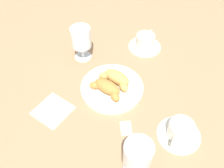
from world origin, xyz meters
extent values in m
plane|color=#997551|center=(0.00, 0.00, 0.00)|extent=(2.20, 2.20, 0.00)
cylinder|color=silver|center=(0.02, 0.03, 0.01)|extent=(0.23, 0.23, 0.02)
torus|color=silver|center=(0.02, 0.03, 0.02)|extent=(0.23, 0.23, 0.01)
ellipsoid|color=#D6994C|center=(0.03, 0.00, 0.04)|extent=(0.11, 0.08, 0.04)
ellipsoid|color=#D6994C|center=(0.07, 0.03, 0.03)|extent=(0.05, 0.05, 0.03)
ellipsoid|color=#D6994C|center=(-0.01, 0.00, 0.03)|extent=(0.05, 0.04, 0.03)
ellipsoid|color=#BC7A38|center=(0.01, 0.05, 0.04)|extent=(0.11, 0.08, 0.04)
ellipsoid|color=#BC7A38|center=(0.04, 0.08, 0.03)|extent=(0.05, 0.05, 0.03)
ellipsoid|color=#BC7A38|center=(-0.03, 0.05, 0.03)|extent=(0.05, 0.04, 0.03)
cylinder|color=silver|center=(-0.25, -0.05, 0.00)|extent=(0.14, 0.14, 0.01)
cylinder|color=silver|center=(-0.25, -0.05, 0.03)|extent=(0.08, 0.08, 0.05)
cylinder|color=brown|center=(-0.25, -0.05, 0.06)|extent=(0.07, 0.07, 0.01)
torus|color=silver|center=(-0.27, -0.01, 0.04)|extent=(0.02, 0.04, 0.04)
cylinder|color=silver|center=(0.15, -0.21, 0.00)|extent=(0.14, 0.14, 0.01)
cylinder|color=silver|center=(0.15, -0.21, 0.03)|extent=(0.08, 0.08, 0.05)
cylinder|color=brown|center=(0.15, -0.21, 0.06)|extent=(0.07, 0.07, 0.01)
torus|color=silver|center=(0.17, -0.25, 0.04)|extent=(0.03, 0.04, 0.04)
cylinder|color=white|center=(0.23, 0.04, 0.00)|extent=(0.07, 0.07, 0.01)
cylinder|color=white|center=(0.23, 0.04, 0.03)|extent=(0.01, 0.01, 0.05)
cylinder|color=white|center=(0.23, 0.04, 0.10)|extent=(0.08, 0.08, 0.08)
cylinder|color=yellow|center=(0.23, 0.04, 0.09)|extent=(0.07, 0.07, 0.06)
cylinder|color=white|center=(-0.27, 0.12, 0.03)|extent=(0.01, 0.01, 0.05)
cylinder|color=white|center=(-0.27, 0.12, 0.10)|extent=(0.08, 0.08, 0.08)
cylinder|color=gold|center=(-0.27, 0.12, 0.09)|extent=(0.07, 0.07, 0.06)
cube|color=white|center=(-0.14, 0.07, 0.00)|extent=(0.06, 0.05, 0.01)
cube|color=silver|center=(0.04, 0.25, 0.00)|extent=(0.15, 0.15, 0.01)
camera|label=1|loc=(-0.47, 0.32, 0.69)|focal=39.41mm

